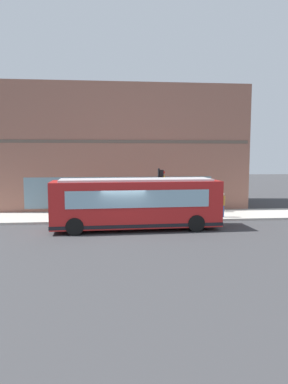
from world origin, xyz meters
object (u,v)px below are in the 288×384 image
Objects in this scene: pedestrian_by_light_pole at (219,199)px; newspaper_vending_box at (53,208)px; traffic_light_near_corner at (161,184)px; fire_hydrant at (147,209)px; city_bus_nearside at (136,204)px; pedestrian_near_building_entrance at (223,203)px.

pedestrian_by_light_pole is 1.86× the size of newspaper_vending_box.
newspaper_vending_box is at bearing 71.84° from traffic_light_near_corner.
traffic_light_near_corner is 4.65× the size of fire_hydrant.
pedestrian_near_building_entrance is (2.72, -6.29, -0.41)m from city_bus_nearside.
traffic_light_near_corner reaches higher than city_bus_nearside.
pedestrian_near_building_entrance is (-2.02, -5.09, 0.63)m from fire_hydrant.
city_bus_nearside reaches higher than pedestrian_by_light_pole.
traffic_light_near_corner is 2.06× the size of pedestrian_by_light_pole.
pedestrian_by_light_pole is at bearing -53.10° from city_bus_nearside.
fire_hydrant is 0.44× the size of pedestrian_by_light_pole.
traffic_light_near_corner is at bearing 117.51° from pedestrian_by_light_pole.
fire_hydrant is at bearing 93.28° from pedestrian_by_light_pole.
fire_hydrant is at bearing 16.54° from traffic_light_near_corner.
traffic_light_near_corner reaches higher than newspaper_vending_box.
city_bus_nearside is 5.89× the size of pedestrian_near_building_entrance.
newspaper_vending_box is (5.01, 5.72, -0.95)m from city_bus_nearside.
newspaper_vending_box is (2.49, 7.58, -1.95)m from traffic_light_near_corner.
pedestrian_by_light_pole is at bearing -86.72° from fire_hydrant.
traffic_light_near_corner is 8.21m from newspaper_vending_box.
traffic_light_near_corner is at bearing -36.44° from city_bus_nearside.
pedestrian_near_building_entrance is 1.91× the size of newspaper_vending_box.
city_bus_nearside is 5.00m from fire_hydrant.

